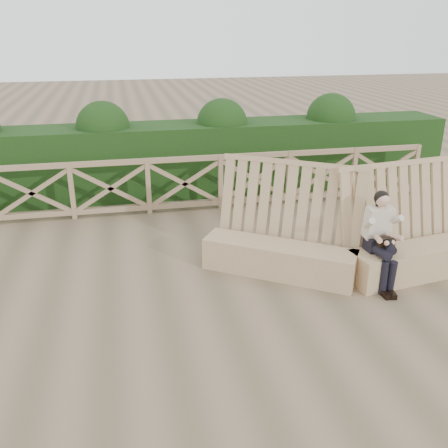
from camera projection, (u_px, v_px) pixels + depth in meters
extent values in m
plane|color=brown|center=(221.00, 296.00, 6.82)|extent=(60.00, 60.00, 0.00)
cube|color=#947654|center=(279.00, 259.00, 7.36)|extent=(2.13, 1.66, 0.48)
cube|color=#947654|center=(285.00, 217.00, 7.38)|extent=(2.10, 1.62, 1.59)
cube|color=#947654|center=(420.00, 260.00, 7.33)|extent=(2.28, 0.82, 0.48)
cube|color=#947654|center=(413.00, 217.00, 7.35)|extent=(2.28, 0.78, 1.59)
cube|color=black|center=(377.00, 244.00, 7.04)|extent=(0.34, 0.25, 0.20)
cube|color=beige|center=(378.00, 222.00, 6.97)|extent=(0.37, 0.28, 0.48)
sphere|color=tan|center=(383.00, 200.00, 6.80)|extent=(0.20, 0.20, 0.19)
sphere|color=black|center=(382.00, 198.00, 6.82)|extent=(0.22, 0.22, 0.21)
cylinder|color=black|center=(379.00, 251.00, 6.86)|extent=(0.15, 0.42, 0.14)
cylinder|color=black|center=(388.00, 245.00, 6.89)|extent=(0.15, 0.43, 0.15)
cylinder|color=black|center=(383.00, 278.00, 6.80)|extent=(0.11, 0.11, 0.48)
cylinder|color=black|center=(391.00, 278.00, 6.81)|extent=(0.11, 0.11, 0.48)
cube|color=black|center=(385.00, 294.00, 6.80)|extent=(0.09, 0.22, 0.07)
cube|color=black|center=(392.00, 294.00, 6.80)|extent=(0.09, 0.22, 0.07)
cube|color=black|center=(385.00, 242.00, 6.87)|extent=(0.24, 0.15, 0.16)
cube|color=black|center=(390.00, 243.00, 6.71)|extent=(0.07, 0.08, 0.11)
cube|color=#7C5F48|center=(184.00, 159.00, 9.61)|extent=(10.10, 0.07, 0.10)
cube|color=#7C5F48|center=(185.00, 205.00, 9.95)|extent=(10.10, 0.07, 0.10)
cube|color=black|center=(177.00, 159.00, 10.81)|extent=(12.00, 1.20, 1.50)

